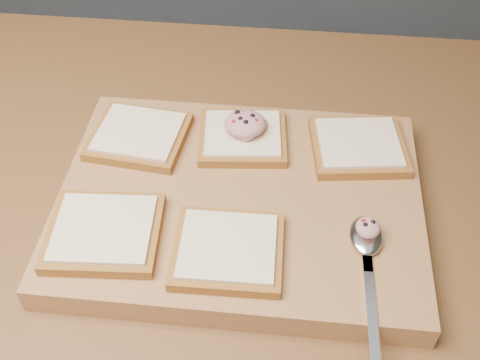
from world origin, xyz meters
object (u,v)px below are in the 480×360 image
object	(u,v)px
cutting_board	(240,203)
spoon	(367,246)
bread_far_center	(243,137)
tuna_salad_dollop	(245,123)

from	to	relation	value
cutting_board	spoon	distance (m)	0.17
bread_far_center	spoon	world-z (taller)	bread_far_center
tuna_salad_dollop	spoon	size ratio (longest dim) A/B	0.28
tuna_salad_dollop	spoon	distance (m)	0.24
tuna_salad_dollop	spoon	xyz separation A→B (m)	(0.16, -0.17, -0.02)
tuna_salad_dollop	spoon	world-z (taller)	tuna_salad_dollop
bread_far_center	spoon	xyz separation A→B (m)	(0.16, -0.17, -0.00)
tuna_salad_dollop	bread_far_center	bearing A→B (deg)	-133.17
bread_far_center	tuna_salad_dollop	distance (m)	0.02
cutting_board	tuna_salad_dollop	world-z (taller)	tuna_salad_dollop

